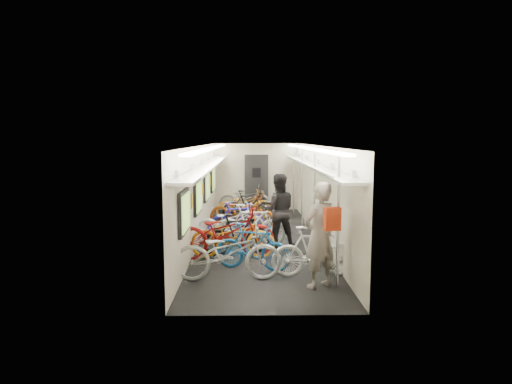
{
  "coord_description": "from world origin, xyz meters",
  "views": [
    {
      "loc": [
        -0.27,
        -11.43,
        2.59
      ],
      "look_at": [
        -0.08,
        0.71,
        1.15
      ],
      "focal_mm": 32.0,
      "sensor_mm": 36.0,
      "label": 1
    }
  ],
  "objects_px": {
    "bicycle_0": "(228,253)",
    "backpack": "(332,219)",
    "passenger_near": "(320,235)",
    "bicycle_1": "(252,247)",
    "passenger_mid": "(278,211)"
  },
  "relations": [
    {
      "from": "bicycle_0",
      "to": "passenger_near",
      "type": "bearing_deg",
      "value": -107.6
    },
    {
      "from": "bicycle_1",
      "to": "passenger_mid",
      "type": "xyz_separation_m",
      "value": [
        0.63,
        1.92,
        0.41
      ]
    },
    {
      "from": "passenger_near",
      "to": "backpack",
      "type": "height_order",
      "value": "passenger_near"
    },
    {
      "from": "passenger_mid",
      "to": "backpack",
      "type": "height_order",
      "value": "passenger_mid"
    },
    {
      "from": "passenger_mid",
      "to": "backpack",
      "type": "bearing_deg",
      "value": 97.36
    },
    {
      "from": "passenger_near",
      "to": "bicycle_1",
      "type": "bearing_deg",
      "value": -78.37
    },
    {
      "from": "bicycle_1",
      "to": "passenger_mid",
      "type": "distance_m",
      "value": 2.06
    },
    {
      "from": "bicycle_1",
      "to": "passenger_near",
      "type": "height_order",
      "value": "passenger_near"
    },
    {
      "from": "bicycle_0",
      "to": "backpack",
      "type": "relative_size",
      "value": 5.18
    },
    {
      "from": "passenger_near",
      "to": "backpack",
      "type": "relative_size",
      "value": 4.87
    },
    {
      "from": "bicycle_0",
      "to": "passenger_mid",
      "type": "distance_m",
      "value": 2.8
    },
    {
      "from": "bicycle_1",
      "to": "backpack",
      "type": "height_order",
      "value": "backpack"
    },
    {
      "from": "passenger_near",
      "to": "backpack",
      "type": "distance_m",
      "value": 0.54
    },
    {
      "from": "passenger_mid",
      "to": "backpack",
      "type": "distance_m",
      "value": 3.45
    },
    {
      "from": "bicycle_0",
      "to": "passenger_mid",
      "type": "relative_size",
      "value": 1.12
    }
  ]
}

